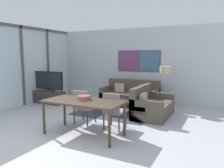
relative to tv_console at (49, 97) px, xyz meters
The scene contains 14 objects.
ground_plane 4.08m from the tv_console, 50.66° to the right, with size 24.00×24.00×0.00m, color #B2B2B7.
wall_back 3.43m from the tv_console, 36.56° to the left, with size 7.42×0.09×2.80m.
window_wall_left 1.57m from the tv_console, 135.21° to the right, with size 0.07×5.07×2.80m.
area_rug 2.76m from the tv_console, ahead, with size 2.35×1.82×0.01m.
tv_console is the anchor object (origin of this frame).
television 0.60m from the tv_console, 90.00° to the left, with size 1.30×0.20×0.73m.
sofa_main 3.01m from the tv_console, 24.05° to the left, with size 2.01×0.92×0.87m.
sofa_side 3.86m from the tv_console, ahead, with size 0.92×1.50×0.87m.
coffee_table 2.75m from the tv_console, ahead, with size 0.92×0.92×0.34m.
dining_table 3.69m from the tv_console, 35.45° to the right, with size 1.78×0.84×0.78m.
dining_chair_left 2.97m from the tv_console, 30.53° to the right, with size 0.46×0.46×0.89m.
dining_chair_centre 3.74m from the tv_console, 23.79° to the right, with size 0.46×0.46×0.89m.
fruit_bowl 3.59m from the tv_console, 34.67° to the right, with size 0.31×0.31×0.09m.
floor_lamp 4.28m from the tv_console, 14.87° to the left, with size 0.37×0.37×1.42m.
Camera 1 is at (3.08, -2.89, 1.77)m, focal length 35.00 mm.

